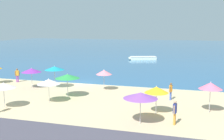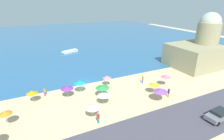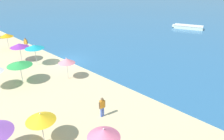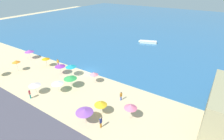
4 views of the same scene
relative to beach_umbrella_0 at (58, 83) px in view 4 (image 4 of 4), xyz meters
The scene contains 20 objects.
ground_plane 9.16m from the beach_umbrella_0, 94.19° to the left, with size 160.00×160.00×0.00m, color beige.
sea 63.95m from the beach_umbrella_0, 90.59° to the left, with size 150.00×110.00×0.05m, color #2E6395.
coastal_road 9.31m from the beach_umbrella_0, 94.11° to the right, with size 80.00×8.00×0.06m, color #494551.
beach_umbrella_0 is the anchor object (origin of this frame).
beach_umbrella_1 9.90m from the beach_umbrella_0, ahead, with size 1.91×1.91×2.30m.
beach_umbrella_2 12.02m from the beach_umbrella_0, 151.59° to the left, with size 1.84×1.84×2.37m.
beach_umbrella_3 2.49m from the beach_umbrella_0, 72.28° to the left, with size 2.42×2.42×2.37m.
beach_umbrella_4 6.98m from the beach_umbrella_0, 134.80° to the left, with size 2.22×2.22×2.35m.
beach_umbrella_5 14.07m from the beach_umbrella_0, behind, with size 1.70×1.70×2.64m.
beach_umbrella_7 14.06m from the beach_umbrella_0, ahead, with size 1.88×1.88×2.57m.
beach_umbrella_8 6.94m from the beach_umbrella_0, 61.40° to the left, with size 1.75×1.75×2.34m.
beach_umbrella_9 6.15m from the beach_umbrella_0, 112.99° to the left, with size 2.23×2.23×2.58m.
beach_umbrella_10 19.05m from the beach_umbrella_0, 160.32° to the left, with size 2.31×2.31×2.45m.
beach_umbrella_11 9.64m from the beach_umbrella_0, 19.25° to the right, with size 2.47×2.47×2.37m.
beach_umbrella_12 3.87m from the beach_umbrella_0, 138.33° to the right, with size 2.11×2.11×2.26m.
bather_0 11.86m from the beach_umbrella_0, 13.29° to the right, with size 0.27×0.56×1.80m.
bather_1 11.36m from the beach_umbrella_0, 139.14° to the left, with size 0.46×0.40×1.74m.
bather_2 4.85m from the beach_umbrella_0, 123.19° to the right, with size 0.43×0.43×1.73m.
bather_3 11.46m from the beach_umbrella_0, 21.01° to the left, with size 0.28×0.56×1.69m.
skiff_nearshore 35.05m from the beach_umbrella_0, 86.05° to the left, with size 5.84×3.57×0.67m.
Camera 4 is at (23.24, -25.63, 18.05)m, focal length 28.00 mm.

